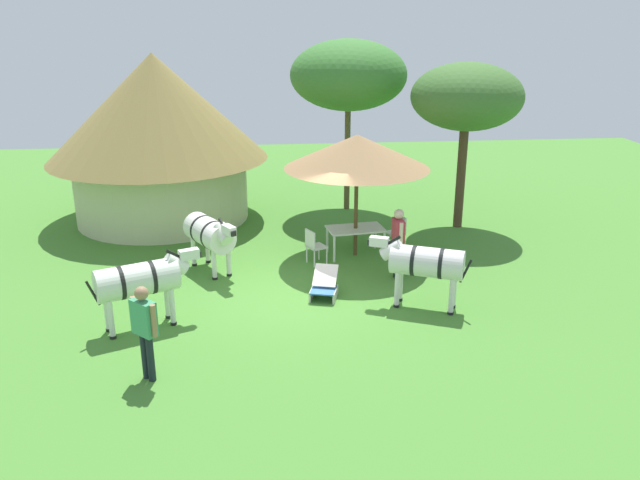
# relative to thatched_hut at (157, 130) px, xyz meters

# --- Properties ---
(ground_plane) EXTENTS (36.00, 36.00, 0.00)m
(ground_plane) POSITION_rel_thatched_hut_xyz_m (3.71, -6.25, -2.72)
(ground_plane) COLOR #47822F
(thatched_hut) EXTENTS (6.47, 6.47, 4.93)m
(thatched_hut) POSITION_rel_thatched_hut_xyz_m (0.00, 0.00, 0.00)
(thatched_hut) COLOR beige
(thatched_hut) RESTS_ON ground_plane
(shade_umbrella) EXTENTS (3.65, 3.65, 3.15)m
(shade_umbrella) POSITION_rel_thatched_hut_xyz_m (5.37, -3.82, 0.01)
(shade_umbrella) COLOR #513B20
(shade_umbrella) RESTS_ON ground_plane
(patio_dining_table) EXTENTS (1.54, 1.04, 0.74)m
(patio_dining_table) POSITION_rel_thatched_hut_xyz_m (5.37, -3.82, -2.06)
(patio_dining_table) COLOR silver
(patio_dining_table) RESTS_ON ground_plane
(patio_chair_near_lawn) EXTENTS (0.53, 0.55, 0.90)m
(patio_chair_near_lawn) POSITION_rel_thatched_hut_xyz_m (6.57, -3.45, -2.20)
(patio_chair_near_lawn) COLOR silver
(patio_chair_near_lawn) RESTS_ON ground_plane
(patio_chair_east_end) EXTENTS (0.57, 0.58, 0.90)m
(patio_chair_east_end) POSITION_rel_thatched_hut_xyz_m (4.24, -4.36, -2.20)
(patio_chair_east_end) COLOR white
(patio_chair_east_end) RESTS_ON ground_plane
(guest_beside_umbrella) EXTENTS (0.23, 0.61, 1.72)m
(guest_beside_umbrella) POSITION_rel_thatched_hut_xyz_m (6.11, -5.49, -1.69)
(guest_beside_umbrella) COLOR black
(guest_beside_umbrella) RESTS_ON ground_plane
(standing_watcher) EXTENTS (0.48, 0.48, 1.72)m
(standing_watcher) POSITION_rel_thatched_hut_xyz_m (0.94, -9.45, -1.68)
(standing_watcher) COLOR black
(standing_watcher) RESTS_ON ground_plane
(striped_lounge_chair) EXTENTS (0.73, 0.92, 0.63)m
(striped_lounge_chair) POSITION_rel_thatched_hut_xyz_m (4.28, -6.38, -2.46)
(striped_lounge_chair) COLOR #3A6DB7
(striped_lounge_chair) RESTS_ON ground_plane
(zebra_nearest_camera) EXTENTS (1.36, 1.90, 1.50)m
(zebra_nearest_camera) POSITION_rel_thatched_hut_xyz_m (1.73, -4.59, -1.75)
(zebra_nearest_camera) COLOR silver
(zebra_nearest_camera) RESTS_ON ground_plane
(zebra_by_umbrella) EXTENTS (2.11, 1.22, 1.56)m
(zebra_by_umbrella) POSITION_rel_thatched_hut_xyz_m (0.55, -7.46, -1.70)
(zebra_by_umbrella) COLOR silver
(zebra_by_umbrella) RESTS_ON ground_plane
(zebra_toward_hut) EXTENTS (2.04, 1.19, 1.56)m
(zebra_toward_hut) POSITION_rel_thatched_hut_xyz_m (6.32, -7.10, -1.70)
(zebra_toward_hut) COLOR silver
(zebra_toward_hut) RESTS_ON ground_plane
(acacia_tree_far_lawn) EXTENTS (3.56, 3.56, 5.28)m
(acacia_tree_far_lawn) POSITION_rel_thatched_hut_xyz_m (5.75, 0.46, 1.49)
(acacia_tree_far_lawn) COLOR brown
(acacia_tree_far_lawn) RESTS_ON ground_plane
(acacia_tree_behind_hut) EXTENTS (3.12, 3.12, 4.72)m
(acacia_tree_behind_hut) POSITION_rel_thatched_hut_xyz_m (8.77, -1.72, 1.04)
(acacia_tree_behind_hut) COLOR #4B3625
(acacia_tree_behind_hut) RESTS_ON ground_plane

